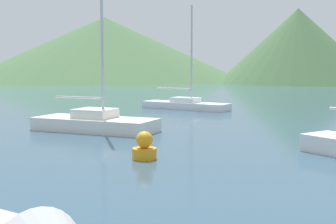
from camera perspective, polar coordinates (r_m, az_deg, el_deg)
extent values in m
cube|color=white|center=(31.57, 2.14, 0.78)|extent=(6.36, 3.10, 0.46)
cube|color=white|center=(31.53, 2.14, 1.49)|extent=(2.07, 1.54, 0.32)
cylinder|color=#BCBCC1|center=(31.21, 2.89, 7.05)|extent=(0.12, 0.12, 6.42)
cylinder|color=#BCBCC1|center=(31.98, 0.73, 2.88)|extent=(2.71, 0.80, 0.10)
cube|color=white|center=(21.33, -8.87, -1.50)|extent=(5.76, 2.53, 0.59)
cube|color=white|center=(21.27, -8.89, -0.16)|extent=(1.79, 1.60, 0.41)
cylinder|color=#BCBCC1|center=(21.02, -8.07, 10.72)|extent=(0.12, 0.12, 8.43)
cylinder|color=#BCBCC1|center=(21.68, -10.80, 1.76)|extent=(2.53, 0.29, 0.10)
cylinder|color=orange|center=(14.85, -2.89, -5.08)|extent=(0.77, 0.77, 0.35)
sphere|color=orange|center=(14.77, -2.90, -3.39)|extent=(0.54, 0.54, 0.54)
cone|color=#476B42|center=(93.64, -7.74, 7.64)|extent=(54.49, 54.49, 12.31)
cone|color=#476B42|center=(80.94, 15.48, 7.79)|extent=(26.50, 26.50, 12.28)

